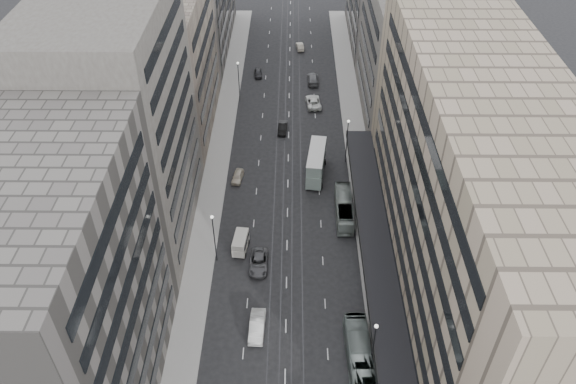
{
  "coord_description": "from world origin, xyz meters",
  "views": [
    {
      "loc": [
        0.65,
        -41.58,
        57.09
      ],
      "look_at": [
        0.11,
        18.66,
        6.83
      ],
      "focal_mm": 35.0,
      "sensor_mm": 36.0,
      "label": 1
    }
  ],
  "objects_px": {
    "bus_near": "(360,357)",
    "sedan_2": "(259,262)",
    "double_decker": "(316,163)",
    "sedan_1": "(257,326)",
    "bus_far": "(344,208)",
    "panel_van": "(241,243)"
  },
  "relations": [
    {
      "from": "bus_far",
      "to": "bus_near",
      "type": "bearing_deg",
      "value": 90.63
    },
    {
      "from": "bus_far",
      "to": "sedan_2",
      "type": "xyz_separation_m",
      "value": [
        -12.3,
        -10.57,
        -0.68
      ]
    },
    {
      "from": "bus_near",
      "to": "bus_far",
      "type": "bearing_deg",
      "value": -91.95
    },
    {
      "from": "bus_near",
      "to": "double_decker",
      "type": "height_order",
      "value": "double_decker"
    },
    {
      "from": "bus_far",
      "to": "sedan_1",
      "type": "distance_m",
      "value": 24.35
    },
    {
      "from": "sedan_1",
      "to": "panel_van",
      "type": "bearing_deg",
      "value": 104.53
    },
    {
      "from": "sedan_1",
      "to": "sedan_2",
      "type": "xyz_separation_m",
      "value": [
        -0.3,
        10.61,
        -0.1
      ]
    },
    {
      "from": "bus_far",
      "to": "panel_van",
      "type": "height_order",
      "value": "bus_far"
    },
    {
      "from": "bus_near",
      "to": "panel_van",
      "type": "height_order",
      "value": "bus_near"
    },
    {
      "from": "double_decker",
      "to": "sedan_2",
      "type": "distance_m",
      "value": 21.99
    },
    {
      "from": "double_decker",
      "to": "sedan_1",
      "type": "height_order",
      "value": "double_decker"
    },
    {
      "from": "bus_far",
      "to": "panel_van",
      "type": "xyz_separation_m",
      "value": [
        -15.0,
        -7.4,
        -0.04
      ]
    },
    {
      "from": "bus_far",
      "to": "panel_van",
      "type": "bearing_deg",
      "value": 26.88
    },
    {
      "from": "bus_near",
      "to": "sedan_2",
      "type": "height_order",
      "value": "bus_near"
    },
    {
      "from": "bus_far",
      "to": "sedan_2",
      "type": "height_order",
      "value": "bus_far"
    },
    {
      "from": "bus_far",
      "to": "double_decker",
      "type": "xyz_separation_m",
      "value": [
        -3.94,
        9.68,
        1.2
      ]
    },
    {
      "from": "sedan_1",
      "to": "bus_near",
      "type": "bearing_deg",
      "value": -19.5
    },
    {
      "from": "bus_near",
      "to": "panel_van",
      "type": "distance_m",
      "value": 23.87
    },
    {
      "from": "sedan_1",
      "to": "sedan_2",
      "type": "bearing_deg",
      "value": 93.87
    },
    {
      "from": "panel_van",
      "to": "sedan_1",
      "type": "xyz_separation_m",
      "value": [
        3.0,
        -13.78,
        -0.53
      ]
    },
    {
      "from": "bus_near",
      "to": "panel_van",
      "type": "bearing_deg",
      "value": -53.01
    },
    {
      "from": "bus_near",
      "to": "sedan_2",
      "type": "xyz_separation_m",
      "value": [
        -12.3,
        15.4,
        -0.83
      ]
    }
  ]
}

